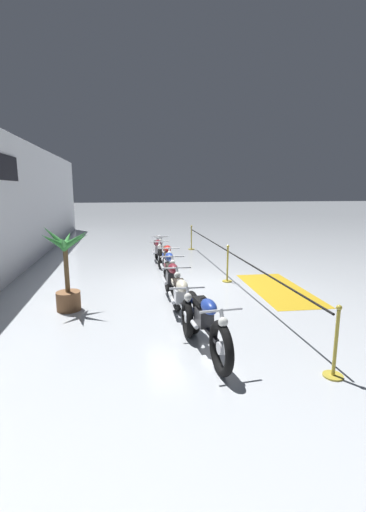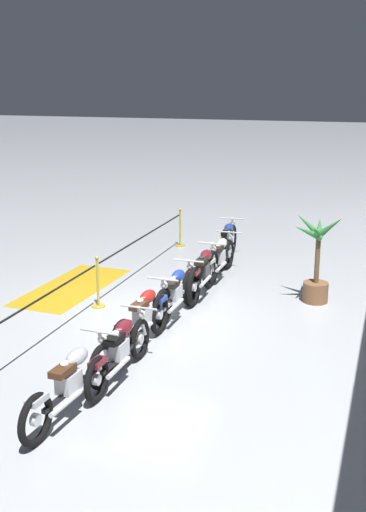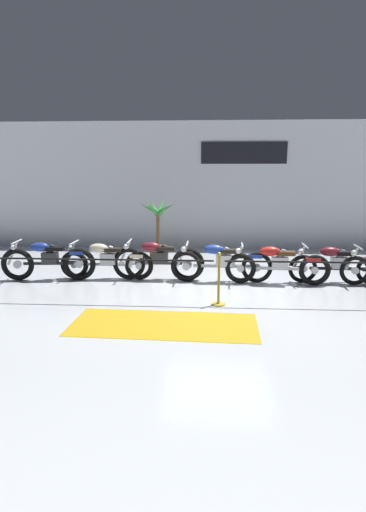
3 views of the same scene
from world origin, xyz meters
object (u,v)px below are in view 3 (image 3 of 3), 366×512
Objects in this scene: motorcycle_maroon_5 at (336,264)px; stanchion_mid_left at (219,287)px; motorcycle_blue_0 at (48,261)px; potted_palm_left_of_row at (158,232)px; floor_banner at (164,324)px; motorcycle_maroon_2 at (158,260)px; stanchion_far_left at (153,267)px; motorcycle_blue_3 at (221,262)px; motorcycle_cream_1 at (106,261)px; motorcycle_red_4 at (277,265)px.

motorcycle_maroon_5 is 3.26m from stanchion_mid_left.
motorcycle_maroon_5 is (6.80, 0.11, -0.02)m from motorcycle_blue_0.
motorcycle_blue_0 is 6.80m from motorcycle_maroon_5.
potted_palm_left_of_row reaches higher than motorcycle_maroon_5.
motorcycle_maroon_5 is at bearing 31.63° from stanchion_mid_left.
motorcycle_maroon_2 is at bearing 100.85° from floor_banner.
stanchion_far_left is at bearing -157.19° from motorcycle_maroon_5.
stanchion_mid_left is at bearing -93.47° from motorcycle_blue_3.
stanchion_far_left reaches higher than motorcycle_cream_1.
motorcycle_red_4 is 3.10m from stanchion_far_left.
motorcycle_blue_3 is at bearing -179.01° from motorcycle_maroon_5.
motorcycle_cream_1 is at bearing -113.34° from potted_palm_left_of_row.
potted_palm_left_of_row is (-3.06, 2.52, 0.37)m from motorcycle_red_4.
motorcycle_blue_3 is 3.00m from floor_banner.
motorcycle_maroon_2 is at bearing 128.25° from stanchion_mid_left.
motorcycle_maroon_5 is at bearing -27.88° from potted_palm_left_of_row.
floor_banner is (0.72, -5.16, -0.82)m from potted_palm_left_of_row.
motorcycle_red_4 reaches higher than floor_banner.
motorcycle_maroon_2 is 1.00× the size of motorcycle_maroon_5.
motorcycle_blue_0 is at bearing 140.89° from floor_banner.
potted_palm_left_of_row is 5.28m from floor_banner.
motorcycle_cream_1 is 4.06m from motorcycle_red_4.
motorcycle_cream_1 is 3.20m from stanchion_mid_left.
motorcycle_cream_1 is 0.22× the size of stanchion_far_left.
motorcycle_blue_3 is (1.50, -0.11, -0.01)m from motorcycle_maroon_2.
stanchion_far_left is at bearing -150.03° from motorcycle_red_4.
potted_palm_left_of_row is at bearing 126.51° from motorcycle_blue_3.
potted_palm_left_of_row reaches higher than motorcycle_cream_1.
floor_banner is at bearing -82.09° from potted_palm_left_of_row.
stanchion_far_left reaches higher than motorcycle_blue_3.
potted_palm_left_of_row is (0.99, 2.29, 0.37)m from motorcycle_cream_1.
stanchion_mid_left reaches higher than motorcycle_blue_3.
stanchion_mid_left reaches higher than motorcycle_red_4.
stanchion_mid_left is 0.33× the size of floor_banner.
motorcycle_blue_3 is at bearing 86.53° from stanchion_mid_left.
motorcycle_blue_0 is at bearing -133.65° from potted_palm_left_of_row.
potted_palm_left_of_row is 4.42m from stanchion_mid_left.
motorcycle_blue_3 is at bearing 174.59° from motorcycle_red_4.
stanchion_mid_left is (2.67, -1.77, -0.10)m from motorcycle_cream_1.
stanchion_far_left is (0.11, -1.77, 0.25)m from motorcycle_maroon_2.
floor_banner is at bearing -131.14° from stanchion_mid_left.
floor_banner is (-2.34, -2.64, -0.46)m from motorcycle_red_4.
motorcycle_blue_0 is 1.02× the size of motorcycle_maroon_2.
motorcycle_cream_1 is 1.03× the size of motorcycle_maroon_5.
motorcycle_blue_0 reaches higher than motorcycle_maroon_5.
stanchion_mid_left is at bearing -67.59° from potted_palm_left_of_row.
motorcycle_blue_0 reaches higher than motorcycle_cream_1.
motorcycle_blue_3 is 0.23× the size of stanchion_far_left.
motorcycle_blue_3 is 2.18m from stanchion_far_left.
potted_palm_left_of_row is at bearing 100.08° from floor_banner.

